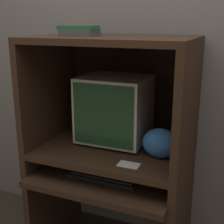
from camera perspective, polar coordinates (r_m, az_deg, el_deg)
The scene contains 10 objects.
wall_back at distance 2.20m, azimuth 4.19°, elevation 9.56°, with size 6.00×0.06×2.60m.
desk_base at distance 2.10m, azimuth -0.32°, elevation -16.31°, with size 0.93×0.72×0.66m.
desk_monitor_shelf at distance 1.98m, azimuth 0.19°, elevation -7.11°, with size 0.93×0.66×0.14m.
hutch_upper at distance 1.88m, azimuth 0.62°, elevation 6.61°, with size 0.93×0.66×0.67m.
crt_monitor at distance 1.98m, azimuth 0.51°, elevation 0.63°, with size 0.41×0.38×0.43m.
keyboard at distance 1.89m, azimuth -1.45°, elevation -11.54°, with size 0.42×0.16×0.03m.
mouse at distance 1.81m, azimuth 7.26°, elevation -12.95°, with size 0.07×0.05×0.03m.
snack_bag at distance 1.80m, azimuth 8.84°, elevation -5.64°, with size 0.21×0.16×0.17m.
book_stack at distance 1.85m, azimuth -5.99°, elevation 14.54°, with size 0.21×0.15×0.06m.
paper_card at distance 1.72m, azimuth 3.08°, elevation -9.61°, with size 0.12×0.08×0.00m.
Camera 1 is at (0.70, -1.35, 1.55)m, focal length 50.00 mm.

